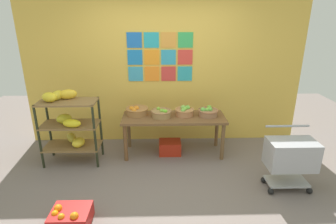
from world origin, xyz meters
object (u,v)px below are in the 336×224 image
object	(u,v)px
fruit_basket_centre	(137,111)
shopping_cart	(291,156)
banana_shelf_unit	(68,121)
display_table	(174,121)
fruit_basket_back_left	(161,113)
fruit_basket_left	(185,111)
produce_crate_under_table	(170,147)
fruit_basket_right	(208,112)
orange_crate_foreground	(71,217)

from	to	relation	value
fruit_basket_centre	shopping_cart	distance (m)	2.38
banana_shelf_unit	display_table	distance (m)	1.64
shopping_cart	fruit_basket_back_left	bearing A→B (deg)	162.34
shopping_cart	fruit_basket_centre	bearing A→B (deg)	164.79
banana_shelf_unit	fruit_basket_left	xyz separation A→B (m)	(1.80, 0.27, 0.05)
fruit_basket_left	fruit_basket_centre	bearing A→B (deg)	175.56
produce_crate_under_table	fruit_basket_centre	bearing A→B (deg)	167.70
banana_shelf_unit	fruit_basket_right	world-z (taller)	banana_shelf_unit
fruit_basket_right	produce_crate_under_table	distance (m)	0.87
banana_shelf_unit	produce_crate_under_table	xyz separation A→B (m)	(1.56, 0.21, -0.58)
fruit_basket_left	produce_crate_under_table	world-z (taller)	fruit_basket_left
orange_crate_foreground	shopping_cart	world-z (taller)	shopping_cart
fruit_basket_right	produce_crate_under_table	world-z (taller)	fruit_basket_right
display_table	fruit_basket_back_left	distance (m)	0.25
banana_shelf_unit	orange_crate_foreground	size ratio (longest dim) A/B	2.70
produce_crate_under_table	banana_shelf_unit	bearing A→B (deg)	-172.24
fruit_basket_left	orange_crate_foreground	distance (m)	2.28
display_table	fruit_basket_left	world-z (taller)	fruit_basket_left
banana_shelf_unit	fruit_basket_right	size ratio (longest dim) A/B	3.54
fruit_basket_back_left	produce_crate_under_table	world-z (taller)	fruit_basket_back_left
fruit_basket_right	shopping_cart	bearing A→B (deg)	-48.96
fruit_basket_back_left	fruit_basket_right	bearing A→B (deg)	3.14
orange_crate_foreground	fruit_basket_back_left	bearing A→B (deg)	57.87
fruit_basket_back_left	shopping_cart	world-z (taller)	shopping_cart
display_table	shopping_cart	xyz separation A→B (m)	(1.47, -1.03, -0.09)
fruit_basket_back_left	orange_crate_foreground	xyz separation A→B (m)	(-1.02, -1.62, -0.62)
fruit_basket_left	display_table	bearing A→B (deg)	-166.66
display_table	produce_crate_under_table	bearing A→B (deg)	-165.89
banana_shelf_unit	produce_crate_under_table	bearing A→B (deg)	7.76
banana_shelf_unit	fruit_basket_left	world-z (taller)	banana_shelf_unit
fruit_basket_centre	fruit_basket_back_left	size ratio (longest dim) A/B	1.13
display_table	shopping_cart	size ratio (longest dim) A/B	1.99
fruit_basket_right	banana_shelf_unit	bearing A→B (deg)	-173.56
fruit_basket_back_left	orange_crate_foreground	world-z (taller)	fruit_basket_back_left
fruit_basket_centre	shopping_cart	xyz separation A→B (m)	(2.08, -1.14, -0.24)
fruit_basket_left	shopping_cart	size ratio (longest dim) A/B	0.37
display_table	shopping_cart	world-z (taller)	shopping_cart
fruit_basket_left	orange_crate_foreground	xyz separation A→B (m)	(-1.40, -1.69, -0.63)
banana_shelf_unit	fruit_basket_right	distance (m)	2.19
fruit_basket_centre	produce_crate_under_table	bearing A→B (deg)	-12.30
banana_shelf_unit	fruit_basket_centre	world-z (taller)	banana_shelf_unit
fruit_basket_centre	fruit_basket_right	bearing A→B (deg)	-4.18
fruit_basket_back_left	produce_crate_under_table	xyz separation A→B (m)	(0.14, 0.01, -0.62)
banana_shelf_unit	shopping_cart	world-z (taller)	banana_shelf_unit
fruit_basket_left	produce_crate_under_table	xyz separation A→B (m)	(-0.24, -0.06, -0.62)
fruit_basket_back_left	fruit_basket_centre	bearing A→B (deg)	162.66
fruit_basket_left	shopping_cart	world-z (taller)	shopping_cart
fruit_basket_centre	fruit_basket_right	world-z (taller)	fruit_basket_right
fruit_basket_back_left	orange_crate_foreground	distance (m)	2.01
fruit_basket_left	produce_crate_under_table	size ratio (longest dim) A/B	0.85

